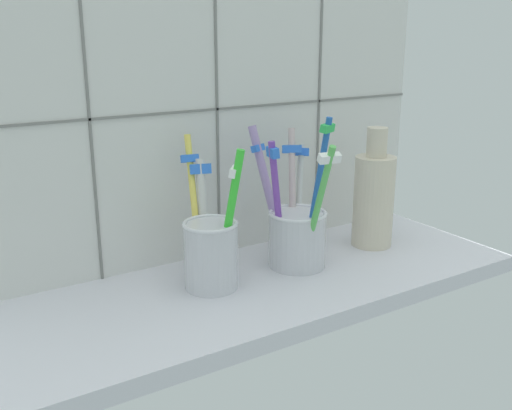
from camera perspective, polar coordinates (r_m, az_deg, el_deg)
counter_slab at (r=70.84cm, az=0.84°, el=-8.06°), size 64.00×22.00×2.00cm
tile_wall_back at (r=75.09cm, az=-4.20°, el=10.41°), size 64.00×2.20×45.00cm
toothbrush_cup_left at (r=67.60cm, az=-4.41°, el=-4.16°), size 6.31×10.46×16.78cm
toothbrush_cup_right at (r=73.48cm, az=3.91°, el=-2.40°), size 9.18×14.20×19.05cm
ceramic_vase at (r=81.28cm, az=11.28°, el=0.73°), size 5.44×5.44×16.24cm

